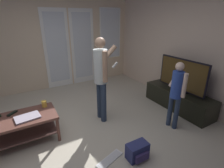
{
  "coord_description": "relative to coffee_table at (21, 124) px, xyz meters",
  "views": [
    {
      "loc": [
        -0.7,
        -2.37,
        1.92
      ],
      "look_at": [
        0.74,
        0.14,
        0.79
      ],
      "focal_mm": 27.24,
      "sensor_mm": 36.0,
      "label": 1
    }
  ],
  "objects": [
    {
      "name": "tv_stand",
      "position": [
        3.11,
        -0.48,
        -0.13
      ],
      "size": [
        0.5,
        1.57,
        0.42
      ],
      "color": "black",
      "rests_on": "ground_plane"
    },
    {
      "name": "coffee_table",
      "position": [
        0.0,
        0.0,
        0.0
      ],
      "size": [
        1.08,
        0.6,
        0.46
      ],
      "color": "brown",
      "rests_on": "ground_plane"
    },
    {
      "name": "ground_plane",
      "position": [
        0.82,
        -0.34,
        -0.35
      ],
      "size": [
        5.31,
        5.24,
        0.02
      ],
      "primitive_type": "cube",
      "color": "beige"
    },
    {
      "name": "dvd_remote_slim",
      "position": [
        -0.1,
        0.18,
        0.14
      ],
      "size": [
        0.16,
        0.15,
        0.02
      ],
      "primitive_type": "cube",
      "rotation": [
        0.0,
        0.0,
        0.72
      ],
      "color": "black",
      "rests_on": "coffee_table"
    },
    {
      "name": "person_child",
      "position": [
        2.45,
        -0.91,
        0.41
      ],
      "size": [
        0.43,
        0.37,
        1.24
      ],
      "color": "#2D3B57",
      "rests_on": "ground_plane"
    },
    {
      "name": "loose_keyboard",
      "position": [
        1.03,
        -1.05,
        -0.33
      ],
      "size": [
        0.46,
        0.26,
        0.02
      ],
      "color": "white",
      "rests_on": "ground_plane"
    },
    {
      "name": "backpack",
      "position": [
        1.4,
        -1.22,
        -0.22
      ],
      "size": [
        0.31,
        0.22,
        0.24
      ],
      "color": "navy",
      "rests_on": "ground_plane"
    },
    {
      "name": "wall_right_plain",
      "position": [
        3.45,
        -0.34,
        1.03
      ],
      "size": [
        0.06,
        5.24,
        2.74
      ],
      "color": "beige",
      "rests_on": "ground_plane"
    },
    {
      "name": "laptop_closed",
      "position": [
        0.11,
        -0.08,
        0.14
      ],
      "size": [
        0.39,
        0.29,
        0.02
      ],
      "primitive_type": "cube",
      "rotation": [
        0.0,
        0.0,
        0.13
      ],
      "color": "#B7ABBF",
      "rests_on": "coffee_table"
    },
    {
      "name": "person_adult",
      "position": [
        1.44,
        -0.02,
        0.63
      ],
      "size": [
        0.59,
        0.44,
        1.61
      ],
      "color": "#2C3A53",
      "rests_on": "ground_plane"
    },
    {
      "name": "wall_back_with_doors",
      "position": [
        0.95,
        2.24,
        1.01
      ],
      "size": [
        5.31,
        0.09,
        2.77
      ],
      "color": "beige",
      "rests_on": "ground_plane"
    },
    {
      "name": "flat_screen_tv",
      "position": [
        3.11,
        -0.47,
        0.45
      ],
      "size": [
        0.08,
        1.15,
        0.71
      ],
      "color": "black",
      "rests_on": "tv_stand"
    },
    {
      "name": "cup_near_edge",
      "position": [
        0.4,
        0.17,
        0.18
      ],
      "size": [
        0.09,
        0.09,
        0.11
      ],
      "primitive_type": "cylinder",
      "color": "gold",
      "rests_on": "coffee_table"
    }
  ]
}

